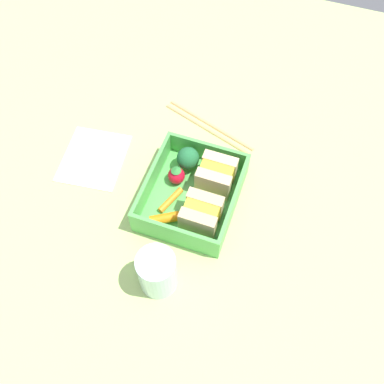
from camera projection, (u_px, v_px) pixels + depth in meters
ground_plane at (192, 203)px, 71.94cm from camera, size 120.00×120.00×2.00cm
bento_tray at (192, 198)px, 70.56cm from camera, size 16.94×14.47×1.20cm
bento_rim at (192, 190)px, 68.29cm from camera, size 16.94×14.47×4.08cm
sandwich_left at (216, 175)px, 69.30cm from camera, size 5.47×5.70×4.86cm
sandwich_center_left at (201, 214)px, 65.65cm from camera, size 5.47×5.70×4.86cm
broccoli_floret at (188, 158)px, 70.82cm from camera, size 3.77×3.77×4.54cm
strawberry_far_left at (176, 175)px, 70.36cm from camera, size 2.86×2.86×3.46cm
carrot_stick_left at (171, 200)px, 69.14cm from camera, size 5.22×2.73×1.01cm
carrot_stick_far_left at (165, 218)px, 67.12cm from camera, size 3.76×4.82×1.57cm
chopstick_pair at (209, 126)px, 78.72cm from camera, size 7.69×18.44×0.70cm
drinking_glass at (158, 272)px, 60.49cm from camera, size 5.57×5.57×7.96cm
folded_napkin at (94, 158)px, 75.27cm from camera, size 13.34×11.97×0.40cm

